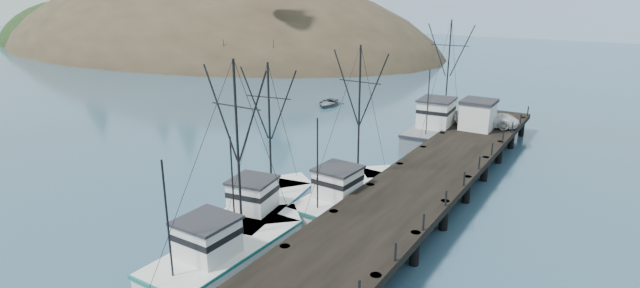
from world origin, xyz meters
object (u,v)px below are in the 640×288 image
object	(u,v)px
trawler_near	(230,249)
trawler_far	(350,194)
trawler_mid	(265,206)
work_vessel	(440,128)
pier_shed	(478,114)
pickup_truck	(487,117)
pier	(432,174)
motorboat	(328,105)

from	to	relation	value
trawler_near	trawler_far	bearing A→B (deg)	79.20
trawler_mid	trawler_far	bearing A→B (deg)	50.98
trawler_mid	work_vessel	xyz separation A→B (m)	(3.91, 23.89, 0.41)
pier_shed	pickup_truck	bearing A→B (deg)	73.05
pier	trawler_near	xyz separation A→B (m)	(-6.29, -15.17, -0.87)
work_vessel	trawler_mid	bearing A→B (deg)	-99.29
trawler_near	pier_shed	xyz separation A→B (m)	(5.99, 28.21, 2.60)
work_vessel	pier	bearing A→B (deg)	-73.47
trawler_near	work_vessel	distance (m)	29.58
trawler_near	work_vessel	bearing A→B (deg)	86.06
trawler_near	motorboat	xyz separation A→B (m)	(-15.61, 36.77, -0.82)
work_vessel	motorboat	xyz separation A→B (m)	(-17.64, 7.26, -1.23)
trawler_mid	work_vessel	world-z (taller)	work_vessel
trawler_near	motorboat	size ratio (longest dim) A/B	2.37
pickup_truck	trawler_near	bearing A→B (deg)	161.27
pier	pickup_truck	xyz separation A→B (m)	(0.21, 14.70, 1.13)
work_vessel	pickup_truck	distance (m)	4.75
pier	pickup_truck	size ratio (longest dim) A/B	7.48
work_vessel	pier_shed	distance (m)	4.70
trawler_mid	work_vessel	size ratio (longest dim) A/B	0.75
work_vessel	pickup_truck	world-z (taller)	work_vessel
work_vessel	pier_shed	bearing A→B (deg)	-18.24
pier	trawler_far	bearing A→B (deg)	-131.94
trawler_far	motorboat	size ratio (longest dim) A/B	2.34
pier_shed	motorboat	bearing A→B (deg)	158.36
pier_shed	pickup_truck	distance (m)	1.84
pier	pier_shed	size ratio (longest dim) A/B	13.75
trawler_mid	pickup_truck	world-z (taller)	trawler_mid
trawler_far	work_vessel	distance (m)	19.14
trawler_near	work_vessel	xyz separation A→B (m)	(2.03, 29.51, 0.41)
motorboat	trawler_far	bearing A→B (deg)	-67.87
trawler_mid	trawler_far	distance (m)	6.12
work_vessel	trawler_near	bearing A→B (deg)	-93.94
trawler_far	trawler_mid	bearing A→B (deg)	-129.02
pier	trawler_far	xyz separation A→B (m)	(-4.31, -4.80, -0.87)
pier	pickup_truck	distance (m)	14.75
trawler_mid	motorboat	size ratio (longest dim) A/B	2.19
trawler_far	pickup_truck	world-z (taller)	trawler_far
trawler_near	pickup_truck	size ratio (longest dim) A/B	1.98
trawler_near	trawler_mid	distance (m)	5.92
pier	pickup_truck	bearing A→B (deg)	89.19
pickup_truck	motorboat	xyz separation A→B (m)	(-22.10, 6.90, -2.82)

